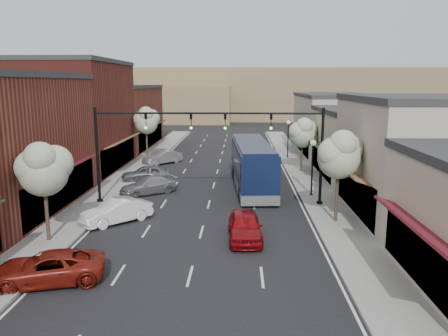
# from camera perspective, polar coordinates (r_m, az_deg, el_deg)

# --- Properties ---
(ground) EXTENTS (160.00, 160.00, 0.00)m
(ground) POSITION_cam_1_polar(r_m,az_deg,el_deg) (24.29, -3.39, -9.92)
(ground) COLOR black
(ground) RESTS_ON ground
(sidewalk_left) EXTENTS (2.80, 73.00, 0.15)m
(sidewalk_left) POSITION_cam_1_polar(r_m,az_deg,el_deg) (43.30, -12.15, -0.66)
(sidewalk_left) COLOR gray
(sidewalk_left) RESTS_ON ground
(sidewalk_right) EXTENTS (2.80, 73.00, 0.15)m
(sidewalk_right) POSITION_cam_1_polar(r_m,az_deg,el_deg) (42.41, 10.43, -0.84)
(sidewalk_right) COLOR gray
(sidewalk_right) RESTS_ON ground
(curb_left) EXTENTS (0.25, 73.00, 0.17)m
(curb_left) POSITION_cam_1_polar(r_m,az_deg,el_deg) (42.97, -10.34, -0.68)
(curb_left) COLOR gray
(curb_left) RESTS_ON ground
(curb_right) EXTENTS (0.25, 73.00, 0.17)m
(curb_right) POSITION_cam_1_polar(r_m,az_deg,el_deg) (42.23, 8.55, -0.83)
(curb_right) COLOR gray
(curb_right) RESTS_ON ground
(bldg_left_midfar) EXTENTS (10.14, 14.10, 10.90)m
(bldg_left_midfar) POSITION_cam_1_polar(r_m,az_deg,el_deg) (45.77, -19.11, 6.35)
(bldg_left_midfar) COLOR maroon
(bldg_left_midfar) RESTS_ON ground
(bldg_left_far) EXTENTS (10.14, 18.10, 8.40)m
(bldg_left_far) POSITION_cam_1_polar(r_m,az_deg,el_deg) (61.01, -13.62, 6.50)
(bldg_left_far) COLOR brown
(bldg_left_far) RESTS_ON ground
(bldg_right_midnear) EXTENTS (9.14, 12.10, 7.90)m
(bldg_right_midnear) POSITION_cam_1_polar(r_m,az_deg,el_deg) (31.15, 23.71, 1.29)
(bldg_right_midnear) COLOR #B0A397
(bldg_right_midnear) RESTS_ON ground
(bldg_right_midfar) EXTENTS (9.14, 12.10, 6.40)m
(bldg_right_midfar) POSITION_cam_1_polar(r_m,az_deg,el_deg) (42.51, 17.77, 3.07)
(bldg_right_midfar) COLOR #BFB298
(bldg_right_midfar) RESTS_ON ground
(bldg_right_far) EXTENTS (9.14, 16.10, 7.40)m
(bldg_right_far) POSITION_cam_1_polar(r_m,az_deg,el_deg) (55.98, 14.01, 5.59)
(bldg_right_far) COLOR #B0A397
(bldg_right_far) RESTS_ON ground
(hill_far) EXTENTS (120.00, 30.00, 12.00)m
(hill_far) POSITION_cam_1_polar(r_m,az_deg,el_deg) (112.62, 1.02, 9.70)
(hill_far) COLOR #7A6647
(hill_far) RESTS_ON ground
(hill_near) EXTENTS (50.00, 20.00, 8.00)m
(hill_near) POSITION_cam_1_polar(r_m,az_deg,el_deg) (104.30, -13.14, 8.21)
(hill_near) COLOR #7A6647
(hill_near) RESTS_ON ground
(signal_mast_right) EXTENTS (8.22, 0.46, 7.00)m
(signal_mast_right) POSITION_cam_1_polar(r_m,az_deg,el_deg) (31.02, 8.36, 3.41)
(signal_mast_right) COLOR black
(signal_mast_right) RESTS_ON ground
(signal_mast_left) EXTENTS (8.22, 0.46, 7.00)m
(signal_mast_left) POSITION_cam_1_polar(r_m,az_deg,el_deg) (31.83, -12.23, 3.47)
(signal_mast_left) COLOR black
(signal_mast_left) RESTS_ON ground
(tree_right_near) EXTENTS (2.85, 2.65, 5.95)m
(tree_right_near) POSITION_cam_1_polar(r_m,az_deg,el_deg) (27.53, 14.90, 1.83)
(tree_right_near) COLOR #47382B
(tree_right_near) RESTS_ON ground
(tree_right_far) EXTENTS (2.85, 2.65, 5.43)m
(tree_right_far) POSITION_cam_1_polar(r_m,az_deg,el_deg) (43.20, 10.27, 4.65)
(tree_right_far) COLOR #47382B
(tree_right_far) RESTS_ON ground
(tree_left_near) EXTENTS (2.85, 2.65, 5.69)m
(tree_left_near) POSITION_cam_1_polar(r_m,az_deg,el_deg) (25.25, -22.50, 0.02)
(tree_left_near) COLOR #47382B
(tree_left_near) RESTS_ON ground
(tree_left_far) EXTENTS (2.85, 2.65, 6.13)m
(tree_left_far) POSITION_cam_1_polar(r_m,az_deg,el_deg) (49.81, -10.10, 6.19)
(tree_left_far) COLOR #47382B
(tree_left_far) RESTS_ON ground
(lamp_post_near) EXTENTS (0.44, 0.44, 4.44)m
(lamp_post_near) POSITION_cam_1_polar(r_m,az_deg,el_deg) (34.01, 11.49, 1.22)
(lamp_post_near) COLOR black
(lamp_post_near) RESTS_ON ground
(lamp_post_far) EXTENTS (0.44, 0.44, 4.44)m
(lamp_post_far) POSITION_cam_1_polar(r_m,az_deg,el_deg) (51.19, 8.38, 4.58)
(lamp_post_far) COLOR black
(lamp_post_far) RESTS_ON ground
(coach_bus) EXTENTS (3.67, 12.82, 3.87)m
(coach_bus) POSITION_cam_1_polar(r_m,az_deg,el_deg) (36.47, 3.68, 0.49)
(coach_bus) COLOR #0D1837
(coach_bus) RESTS_ON ground
(red_hatchback) EXTENTS (2.03, 4.65, 1.56)m
(red_hatchback) POSITION_cam_1_polar(r_m,az_deg,el_deg) (24.76, 2.73, -7.58)
(red_hatchback) COLOR maroon
(red_hatchback) RESTS_ON ground
(parked_car_a) EXTENTS (5.39, 3.52, 1.38)m
(parked_car_a) POSITION_cam_1_polar(r_m,az_deg,el_deg) (21.16, -22.12, -12.02)
(parked_car_a) COLOR maroon
(parked_car_a) RESTS_ON ground
(parked_car_b) EXTENTS (4.33, 4.24, 1.48)m
(parked_car_b) POSITION_cam_1_polar(r_m,az_deg,el_deg) (28.40, -13.87, -5.52)
(parked_car_b) COLOR white
(parked_car_b) RESTS_ON ground
(parked_car_c) EXTENTS (4.82, 4.17, 1.33)m
(parked_car_c) POSITION_cam_1_polar(r_m,az_deg,el_deg) (35.19, -9.90, -2.28)
(parked_car_c) COLOR gray
(parked_car_c) RESTS_ON ground
(parked_car_d) EXTENTS (4.50, 2.63, 1.44)m
(parked_car_d) POSITION_cam_1_polar(r_m,az_deg,el_deg) (39.71, -10.20, -0.69)
(parked_car_d) COLOR #5B5E63
(parked_car_d) RESTS_ON ground
(parked_car_e) EXTENTS (4.19, 4.24, 1.46)m
(parked_car_e) POSITION_cam_1_polar(r_m,az_deg,el_deg) (47.99, -8.04, 1.41)
(parked_car_e) COLOR gray
(parked_car_e) RESTS_ON ground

